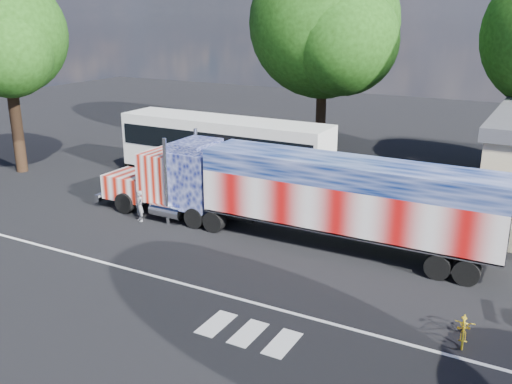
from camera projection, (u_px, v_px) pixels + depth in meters
The scene contains 8 objects.
ground at pixel (222, 254), 23.85m from camera, with size 100.00×100.00×0.00m, color black.
lane_markings at pixel (206, 302), 19.91m from camera, with size 30.00×2.67×0.01m.
semi_truck at pixel (294, 192), 24.90m from camera, with size 19.59×3.09×4.18m.
coach_bus at pixel (224, 149), 33.44m from camera, with size 12.99×3.02×3.78m.
woman at pixel (140, 206), 27.43m from camera, with size 0.55×0.36×1.51m, color slate.
bicycle at pixel (464, 327), 17.51m from camera, with size 0.58×1.65×0.87m, color gold.
tree_n_mid at pixel (326, 24), 38.20m from camera, with size 10.60×10.09×14.00m.
tree_w_a at pixel (6, 36), 33.61m from camera, with size 7.58×7.22×11.98m.
Camera 1 is at (11.81, -18.54, 9.72)m, focal length 40.00 mm.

